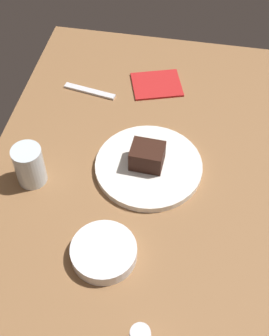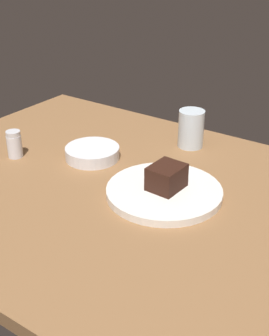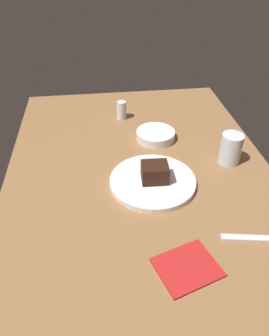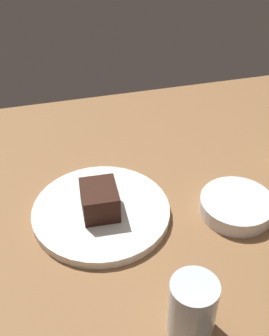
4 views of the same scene
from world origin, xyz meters
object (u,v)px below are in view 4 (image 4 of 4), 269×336
Objects in this scene: chocolate_cake_slice at (100,200)px; water_glass at (192,308)px; side_bowl at (236,206)px; dessert_plate at (101,212)px.

water_glass is (-8.28, 26.10, 0.64)cm from chocolate_cake_slice.
side_bowl is (-16.91, -21.21, -3.52)cm from water_glass.
chocolate_cake_slice is at bearing 66.17° from dessert_plate.
water_glass is (-8.08, 26.56, 4.20)cm from dessert_plate.
water_glass reaches higher than dessert_plate.
dessert_plate is at bearing -12.10° from side_bowl.
dessert_plate is 3.33× the size of chocolate_cake_slice.
water_glass is 0.73× the size of side_bowl.
side_bowl is at bearing 169.01° from chocolate_cake_slice.
water_glass is at bearing 51.43° from side_bowl.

